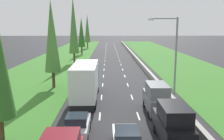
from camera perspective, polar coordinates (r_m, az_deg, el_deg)
ground_plane at (r=60.55m, az=0.01°, el=2.58°), size 300.00×300.00×0.00m
grass_verge_left at (r=61.66m, az=-11.84°, el=2.52°), size 14.00×140.00×0.04m
grass_verge_right at (r=62.45m, az=13.30°, el=2.55°), size 14.00×140.00×0.04m
median_barrier at (r=60.86m, az=5.39°, el=2.97°), size 0.44×120.00×0.85m
lane_markings at (r=60.55m, az=0.01°, el=2.58°), size 3.64×116.00×0.01m
black_van_right_lane at (r=17.74m, az=14.04°, el=-12.15°), size 1.96×4.90×2.82m
silver_hatchback_left_lane at (r=18.60m, az=-8.07°, el=-12.74°), size 1.74×3.90×1.72m
grey_van_right_lane at (r=23.38m, az=10.38°, el=-6.50°), size 1.96×4.90×2.82m
white_box_truck_left_lane at (r=26.64m, az=-6.13°, el=-2.58°), size 2.46×9.40×4.18m
poplar_tree_second at (r=32.37m, az=-13.92°, el=7.63°), size 2.09×2.09×11.43m
poplar_tree_third at (r=53.80m, az=-9.01°, el=10.26°), size 2.16×2.16×14.30m
poplar_tree_fourth at (r=70.51m, az=-7.18°, el=8.73°), size 2.06×2.06×10.53m
poplar_tree_fifth at (r=90.44m, az=-5.80°, el=9.61°), size 2.11×2.11×12.23m
street_light_mast at (r=26.94m, az=14.04°, el=3.90°), size 3.20×0.28×9.00m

